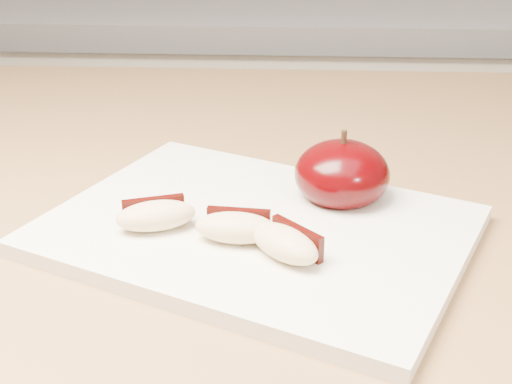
{
  "coord_description": "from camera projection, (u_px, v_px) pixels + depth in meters",
  "views": [
    {
      "loc": [
        -0.0,
        -0.09,
        1.15
      ],
      "look_at": [
        -0.03,
        0.37,
        0.94
      ],
      "focal_mm": 50.0,
      "sensor_mm": 36.0,
      "label": 1
    }
  ],
  "objects": [
    {
      "name": "apple_half",
      "position": [
        342.0,
        174.0,
        0.55
      ],
      "size": [
        0.08,
        0.08,
        0.06
      ],
      "rotation": [
        0.0,
        0.0,
        -0.05
      ],
      "color": "#2E0002",
      "rests_on": "cutting_board"
    },
    {
      "name": "back_cabinet",
      "position": [
        291.0,
        224.0,
        1.46
      ],
      "size": [
        2.4,
        0.62,
        0.94
      ],
      "color": "silver",
      "rests_on": "ground"
    },
    {
      "name": "apple_wedge_c",
      "position": [
        286.0,
        243.0,
        0.47
      ],
      "size": [
        0.06,
        0.06,
        0.02
      ],
      "rotation": [
        0.0,
        0.0,
        -0.8
      ],
      "color": "#D9BB8A",
      "rests_on": "cutting_board"
    },
    {
      "name": "apple_wedge_a",
      "position": [
        156.0,
        215.0,
        0.51
      ],
      "size": [
        0.06,
        0.04,
        0.02
      ],
      "rotation": [
        0.0,
        0.0,
        0.33
      ],
      "color": "#D9BB8A",
      "rests_on": "cutting_board"
    },
    {
      "name": "apple_wedge_b",
      "position": [
        236.0,
        227.0,
        0.49
      ],
      "size": [
        0.06,
        0.03,
        0.02
      ],
      "rotation": [
        0.0,
        0.0,
        -0.09
      ],
      "color": "#D9BB8A",
      "rests_on": "cutting_board"
    },
    {
      "name": "cutting_board",
      "position": [
        256.0,
        230.0,
        0.52
      ],
      "size": [
        0.36,
        0.32,
        0.01
      ],
      "primitive_type": "cube",
      "rotation": [
        0.0,
        0.0,
        -0.43
      ],
      "color": "silver",
      "rests_on": "island_counter"
    }
  ]
}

